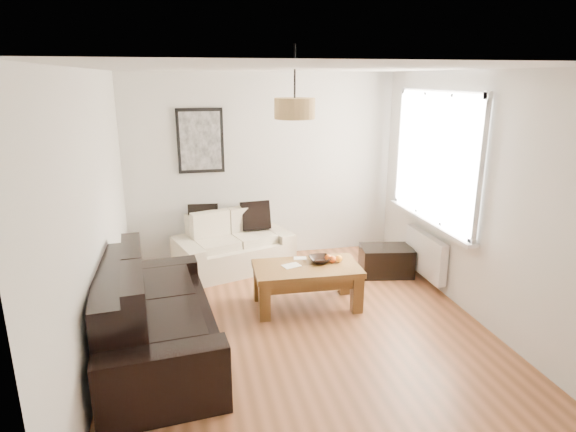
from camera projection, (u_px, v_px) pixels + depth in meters
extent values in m
plane|color=brown|center=(300.00, 328.00, 5.01)|extent=(4.50, 4.50, 0.00)
cube|color=white|center=(425.00, 254.00, 6.04)|extent=(0.10, 0.90, 0.52)
cylinder|color=tan|center=(295.00, 108.00, 4.67)|extent=(0.40, 0.40, 0.20)
cube|color=black|center=(386.00, 261.00, 6.33)|extent=(0.73, 0.54, 0.38)
cube|color=black|center=(203.00, 219.00, 6.48)|extent=(0.41, 0.16, 0.40)
cube|color=black|center=(256.00, 215.00, 6.63)|extent=(0.41, 0.16, 0.40)
imported|color=black|center=(320.00, 259.00, 5.49)|extent=(0.26, 0.26, 0.06)
sphere|color=#FA5B15|center=(333.00, 259.00, 5.47)|extent=(0.10, 0.10, 0.08)
sphere|color=orange|center=(339.00, 259.00, 5.48)|extent=(0.10, 0.10, 0.08)
sphere|color=#E85A13|center=(328.00, 258.00, 5.52)|extent=(0.09, 0.09, 0.08)
cube|color=white|center=(291.00, 266.00, 5.38)|extent=(0.23, 0.19, 0.01)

